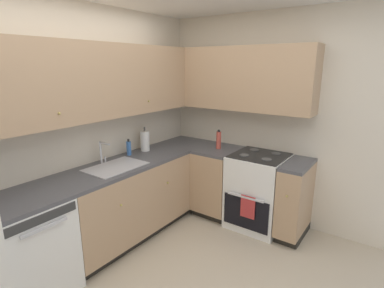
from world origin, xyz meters
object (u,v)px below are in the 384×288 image
object	(u,v)px
oven_range	(258,190)
oil_bottle	(219,140)
soap_bottle	(129,148)
paper_towel_roll	(145,141)
dishwasher	(29,249)

from	to	relation	value
oven_range	oil_bottle	xyz separation A→B (m)	(-0.02, 0.55, 0.55)
oil_bottle	oven_range	bearing A→B (deg)	-88.10
soap_bottle	paper_towel_roll	size ratio (longest dim) A/B	0.63
dishwasher	paper_towel_roll	world-z (taller)	paper_towel_roll
dishwasher	oven_range	world-z (taller)	oven_range
oil_bottle	soap_bottle	bearing A→B (deg)	140.12
oven_range	paper_towel_roll	distance (m)	1.50
dishwasher	soap_bottle	world-z (taller)	soap_bottle
dishwasher	oven_range	bearing A→B (deg)	-26.32
oven_range	soap_bottle	bearing A→B (deg)	124.54
soap_bottle	oil_bottle	size ratio (longest dim) A/B	0.80
paper_towel_roll	oil_bottle	xyz separation A→B (m)	(0.60, -0.69, -0.01)
paper_towel_roll	oil_bottle	size ratio (longest dim) A/B	1.27
oven_range	oil_bottle	world-z (taller)	oil_bottle
oil_bottle	dishwasher	bearing A→B (deg)	166.25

